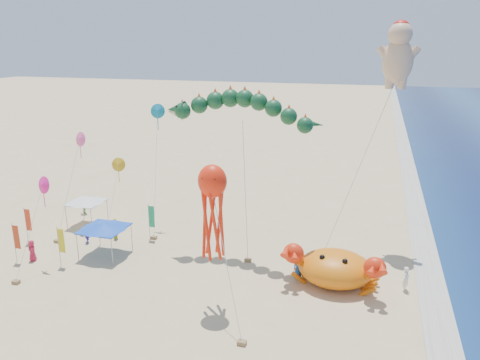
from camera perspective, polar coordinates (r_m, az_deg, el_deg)
name	(u,v)px	position (r m, az deg, el deg)	size (l,w,h in m)	color
ground	(259,275)	(34.91, 2.27, -11.46)	(320.00, 320.00, 0.00)	#D1B784
foam_strip	(434,299)	(34.43, 22.58, -13.26)	(320.00, 320.00, 0.00)	silver
crab_inflatable	(335,268)	(33.61, 11.52, -10.42)	(6.93, 4.80, 3.04)	orange
dragon_kite	(240,113)	(35.27, 0.03, 8.12)	(11.75, 2.98, 12.51)	#113F20
cherub_kite	(398,53)	(38.88, 18.74, 14.43)	(5.83, 5.57, 17.94)	#E0B489
octopus_kite	(213,205)	(28.60, -3.33, -3.04)	(4.07, 4.65, 9.35)	#FF2A0D
canopy_blue	(104,226)	(38.44, -16.26, -5.42)	(3.58, 3.58, 2.71)	gray
canopy_white	(86,200)	(45.02, -18.27, -2.35)	(3.15, 3.15, 2.71)	gray
feather_flags	(66,229)	(39.99, -20.49, -5.62)	(10.10, 6.87, 3.20)	gray
beachgoers	(138,234)	(40.37, -12.36, -6.49)	(30.70, 11.07, 1.83)	#1D53A9
small_kites	(102,158)	(41.43, -16.52, 2.54)	(7.45, 13.72, 11.15)	#F81B8E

